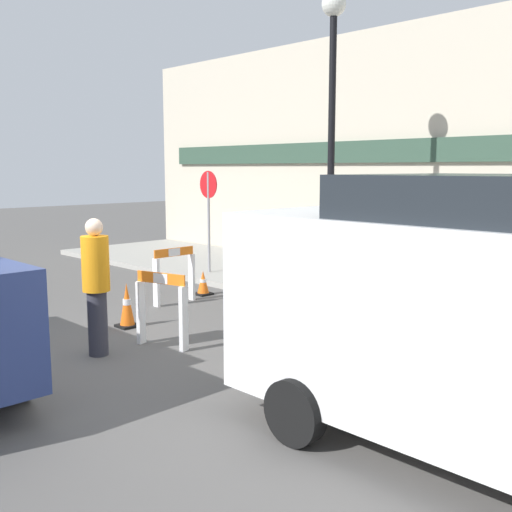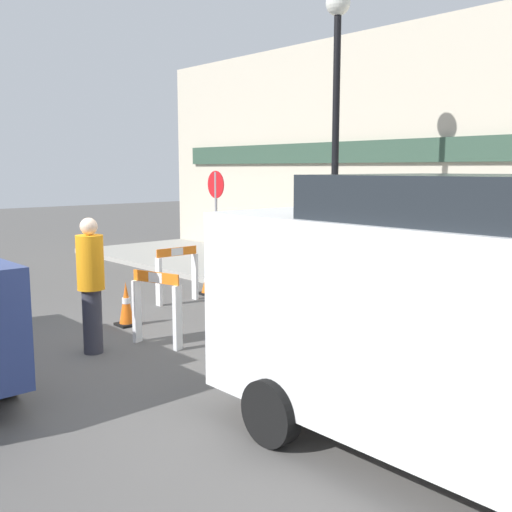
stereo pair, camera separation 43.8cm
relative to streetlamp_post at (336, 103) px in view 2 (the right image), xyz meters
The scene contains 16 objects.
ground_plane 6.57m from the streetlamp_post, 89.02° to the right, with size 60.00×60.00×0.00m, color #565451.
sidewalk_slab 3.63m from the streetlamp_post, 83.54° to the left, with size 18.00×3.66×0.13m.
storefront_facade 2.86m from the streetlamp_post, 88.03° to the left, with size 18.00×0.22×5.50m.
streetlamp_post is the anchor object (origin of this frame).
stop_sign 3.72m from the streetlamp_post, behind, with size 0.60×0.06×2.24m.
barricade_0 4.22m from the streetlamp_post, 123.05° to the right, with size 0.14×0.85×1.01m.
barricade_1 5.20m from the streetlamp_post, 83.68° to the right, with size 0.80×0.35×1.03m.
barricade_2 4.00m from the streetlamp_post, 49.22° to the right, with size 0.47×0.71×1.02m.
barricade_3 3.29m from the streetlamp_post, 80.53° to the right, with size 0.85×0.20×0.95m.
traffic_cone_0 3.69m from the streetlamp_post, 60.87° to the right, with size 0.30×0.30×0.68m.
traffic_cone_1 4.14m from the streetlamp_post, 137.94° to the right, with size 0.30×0.30×0.47m.
traffic_cone_2 5.19m from the streetlamp_post, 101.04° to the right, with size 0.30×0.30×0.69m.
traffic_cone_3 3.77m from the streetlamp_post, 36.33° to the right, with size 0.30×0.30×0.64m.
person_worker 5.65m from the streetlamp_post, 88.09° to the right, with size 0.36×0.36×1.79m.
person_pedestrian 3.73m from the streetlamp_post, 32.31° to the left, with size 0.37×0.37×1.80m.
work_van 6.98m from the streetlamp_post, 37.71° to the right, with size 4.96×2.26×2.37m.
Camera 2 is at (7.22, -3.01, 2.42)m, focal length 42.00 mm.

